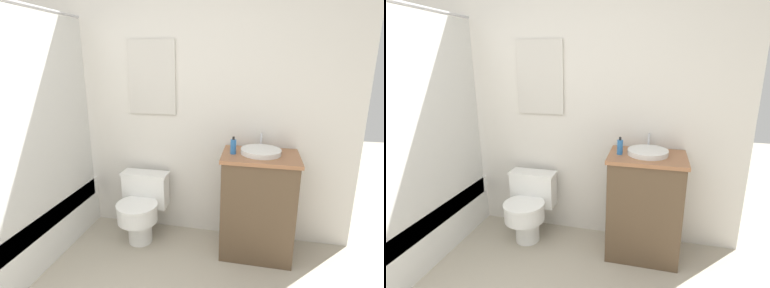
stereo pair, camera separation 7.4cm
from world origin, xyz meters
TOP-DOWN VIEW (x-y plane):
  - wall_back at (-0.00, 2.06)m, footprint 3.52×0.07m
  - shower_area at (-0.94, 1.36)m, footprint 0.61×1.35m
  - toilet at (-0.08, 1.79)m, footprint 0.43×0.50m
  - vanity at (0.95, 1.80)m, footprint 0.61×0.45m
  - sink at (0.95, 1.82)m, footprint 0.32×0.36m
  - soap_bottle at (0.73, 1.78)m, footprint 0.05×0.05m

SIDE VIEW (x-z plane):
  - shower_area at x=-0.94m, z-range -0.70..1.28m
  - toilet at x=-0.08m, z-range 0.03..0.63m
  - vanity at x=0.95m, z-range 0.00..0.88m
  - sink at x=0.95m, z-range 0.84..0.97m
  - soap_bottle at x=0.73m, z-range 0.87..1.01m
  - wall_back at x=0.00m, z-range 0.00..2.50m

